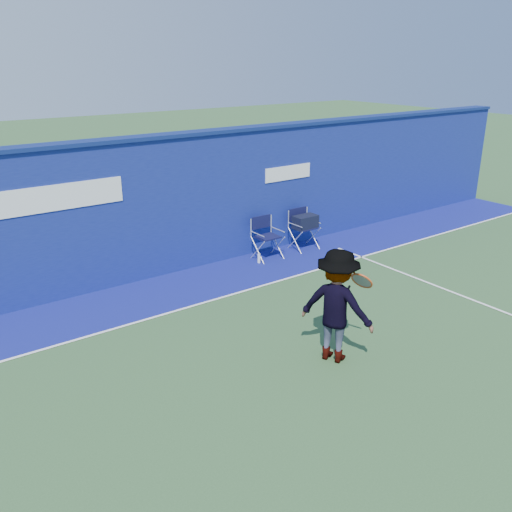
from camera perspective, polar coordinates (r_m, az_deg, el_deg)
ground at (r=8.55m, az=5.50°, el=-12.49°), size 80.00×80.00×0.00m
stadium_wall at (r=11.99m, az=-10.85°, el=5.10°), size 24.00×0.50×3.08m
out_of_bounds_strip at (r=11.56m, az=-7.97°, el=-3.44°), size 24.00×1.80×0.01m
court_lines at (r=8.93m, az=2.94°, el=-10.77°), size 24.00×12.00×0.01m
directors_chair_left at (r=13.06m, az=1.19°, el=1.07°), size 0.61×0.54×1.01m
directors_chair_right at (r=13.75m, az=5.08°, el=2.46°), size 0.61×0.54×1.02m
water_bottle at (r=12.82m, az=0.31°, el=-0.26°), size 0.07×0.07×0.23m
tennis_player at (r=8.64m, az=8.50°, el=-5.19°), size 1.14×1.38×1.87m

